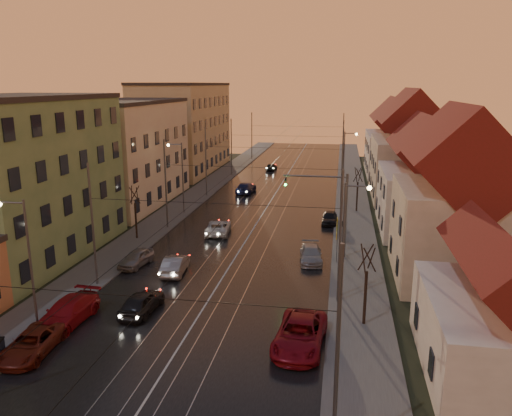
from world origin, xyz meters
The scene contains 46 objects.
ground centered at (0.00, 0.00, 0.00)m, with size 160.00×160.00×0.00m, color black.
road centered at (0.00, 40.00, 0.02)m, with size 16.00×120.00×0.04m, color black.
sidewalk_left centered at (-10.00, 40.00, 0.07)m, with size 4.00×120.00×0.15m, color #4C4C4C.
sidewalk_right centered at (10.00, 40.00, 0.07)m, with size 4.00×120.00×0.15m, color #4C4C4C.
tram_rail_0 centered at (-2.20, 40.00, 0.06)m, with size 0.06×120.00×0.03m, color gray.
tram_rail_1 centered at (-0.77, 40.00, 0.06)m, with size 0.06×120.00×0.03m, color gray.
tram_rail_2 centered at (0.77, 40.00, 0.06)m, with size 0.06×120.00×0.03m, color gray.
tram_rail_3 centered at (2.20, 40.00, 0.06)m, with size 0.06×120.00×0.03m, color gray.
apartment_left_1 centered at (-17.50, 14.00, 6.50)m, with size 10.00×18.00×13.00m, color #567C4F.
apartment_left_2 centered at (-17.50, 34.00, 6.00)m, with size 10.00×20.00×12.00m, color beige.
apartment_left_3 centered at (-17.50, 58.00, 7.00)m, with size 10.00×24.00×14.00m, color tan.
house_right_0 centered at (17.00, 2.00, 2.92)m, with size 8.16×10.20×5.80m.
house_right_1 centered at (17.00, 15.00, 5.45)m, with size 8.67×10.20×10.80m.
house_right_2 centered at (17.00, 28.00, 4.64)m, with size 9.18×12.24×9.20m.
house_right_3 centered at (17.00, 43.00, 5.80)m, with size 9.18×14.28×11.50m.
house_right_4 centered at (17.00, 61.00, 5.05)m, with size 9.18×16.32×10.00m.
catenary_pole_r_0 centered at (8.60, -6.00, 4.50)m, with size 0.16×0.16×9.00m, color #595B60.
catenary_pole_l_1 centered at (-8.60, 9.00, 4.50)m, with size 0.16×0.16×9.00m, color #595B60.
catenary_pole_r_1 centered at (8.60, 9.00, 4.50)m, with size 0.16×0.16×9.00m, color #595B60.
catenary_pole_l_2 centered at (-8.60, 24.00, 4.50)m, with size 0.16×0.16×9.00m, color #595B60.
catenary_pole_r_2 centered at (8.60, 24.00, 4.50)m, with size 0.16×0.16×9.00m, color #595B60.
catenary_pole_l_3 centered at (-8.60, 39.00, 4.50)m, with size 0.16×0.16×9.00m, color #595B60.
catenary_pole_r_3 centered at (8.60, 39.00, 4.50)m, with size 0.16×0.16×9.00m, color #595B60.
catenary_pole_l_4 centered at (-8.60, 54.00, 4.50)m, with size 0.16×0.16×9.00m, color #595B60.
catenary_pole_r_4 centered at (8.60, 54.00, 4.50)m, with size 0.16×0.16×9.00m, color #595B60.
catenary_pole_l_5 centered at (-8.60, 72.00, 4.50)m, with size 0.16×0.16×9.00m, color #595B60.
catenary_pole_r_5 centered at (8.60, 72.00, 4.50)m, with size 0.16×0.16×9.00m, color #595B60.
street_lamp_0 centered at (-9.10, 2.00, 4.89)m, with size 1.75×0.32×8.00m.
street_lamp_1 centered at (9.10, 10.00, 4.89)m, with size 1.75×0.32×8.00m.
street_lamp_2 centered at (-9.10, 30.00, 4.89)m, with size 1.75×0.32×8.00m.
street_lamp_3 centered at (9.10, 46.00, 4.89)m, with size 1.75×0.32×8.00m.
traffic_light_mast centered at (7.99, 18.00, 4.60)m, with size 5.30×0.32×7.20m.
bare_tree_0 centered at (-10.20, 20.00, 2.49)m, with size 1.09×1.09×5.11m.
bare_tree_1 centered at (10.20, 6.00, 2.49)m, with size 1.09×1.09×5.11m.
bare_tree_2 centered at (10.40, 34.00, 2.49)m, with size 1.09×1.09×5.11m.
driving_car_0 centered at (-3.71, 5.41, 0.71)m, with size 1.68×4.19×1.43m, color black.
driving_car_1 centered at (-3.83, 12.37, 0.70)m, with size 1.48×4.24×1.40m, color gray.
driving_car_2 centered at (-3.09, 23.08, 0.66)m, with size 2.18×4.73×1.31m, color silver.
driving_car_3 centered at (-4.00, 41.99, 0.71)m, with size 1.99×4.89×1.42m, color #171D47.
driving_car_4 centered at (-3.14, 60.38, 0.61)m, with size 1.45×3.59×1.22m, color black.
parked_left_1 centered at (-7.60, -0.38, 0.63)m, with size 2.08×4.52×1.26m, color #5A190F.
parked_left_2 centered at (-7.58, 3.24, 0.75)m, with size 2.09×5.14×1.49m, color maroon.
parked_left_3 centered at (-7.44, 13.36, 0.65)m, with size 1.53×3.81×1.30m, color gray.
parked_right_0 centered at (6.60, 2.84, 0.78)m, with size 2.59×5.62×1.56m, color maroon.
parked_right_1 centered at (6.33, 16.76, 0.62)m, with size 1.74×4.29×1.24m, color #9A999E.
parked_right_2 centered at (7.49, 28.56, 0.65)m, with size 1.53×3.80×1.29m, color black.
Camera 1 is at (8.45, -22.26, 14.22)m, focal length 35.00 mm.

